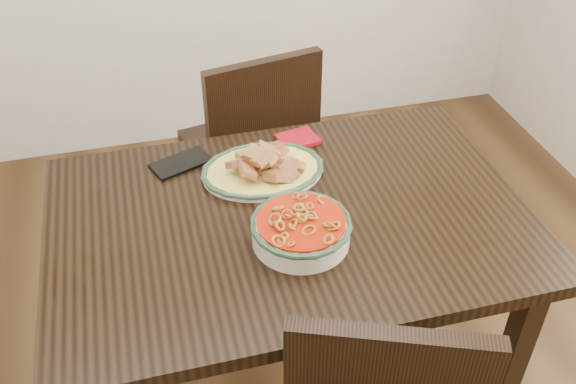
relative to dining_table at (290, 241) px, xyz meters
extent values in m
cube|color=black|center=(0.00, 0.00, 0.07)|extent=(1.26, 0.84, 0.04)
cube|color=black|center=(0.55, -0.34, -0.30)|extent=(0.06, 0.06, 0.71)
cube|color=black|center=(-0.55, 0.34, -0.30)|extent=(0.06, 0.06, 0.71)
cube|color=black|center=(0.55, 0.34, -0.30)|extent=(0.06, 0.06, 0.71)
cube|color=black|center=(0.04, 0.80, -0.23)|extent=(0.49, 0.49, 0.04)
cube|color=black|center=(0.17, 1.00, -0.45)|extent=(0.04, 0.04, 0.41)
cube|color=black|center=(-0.16, 0.93, -0.45)|extent=(0.04, 0.04, 0.41)
cube|color=black|center=(0.24, 0.67, -0.45)|extent=(0.04, 0.04, 0.41)
cube|color=black|center=(-0.10, 0.60, -0.45)|extent=(0.04, 0.04, 0.41)
cube|color=black|center=(0.07, 0.61, 0.01)|extent=(0.42, 0.12, 0.44)
ellipsoid|color=beige|center=(-0.03, 0.19, 0.10)|extent=(0.35, 0.26, 0.02)
ellipsoid|color=gold|center=(-0.03, 0.19, 0.11)|extent=(0.33, 0.25, 0.01)
torus|color=#1A3925|center=(-0.03, 0.19, 0.11)|extent=(0.27, 0.27, 0.01)
cylinder|color=beige|center=(0.00, -0.10, 0.12)|extent=(0.24, 0.24, 0.06)
torus|color=#17331B|center=(0.00, -0.10, 0.15)|extent=(0.25, 0.25, 0.02)
cylinder|color=#971A06|center=(0.00, -0.10, 0.15)|extent=(0.22, 0.22, 0.01)
cube|color=black|center=(-0.25, 0.30, 0.10)|extent=(0.19, 0.15, 0.01)
cube|color=maroon|center=(0.11, 0.33, 0.10)|extent=(0.13, 0.12, 0.01)
camera|label=1|loc=(-0.33, -1.25, 1.18)|focal=40.00mm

